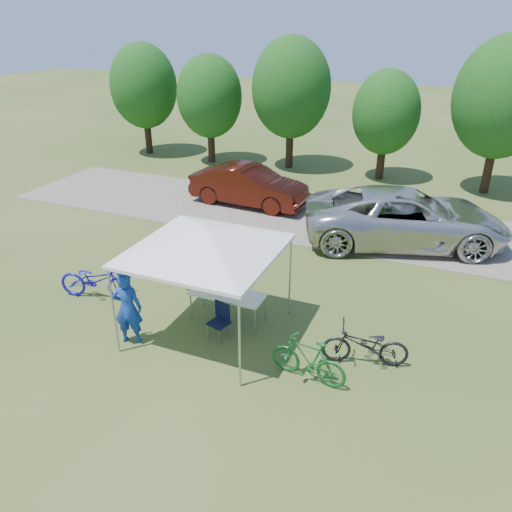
% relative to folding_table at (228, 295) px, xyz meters
% --- Properties ---
extents(ground, '(100.00, 100.00, 0.00)m').
position_rel_folding_table_xyz_m(ground, '(-0.20, -0.64, -0.70)').
color(ground, '#2D5119').
rests_on(ground, ground).
extents(gravel_strip, '(24.00, 5.00, 0.02)m').
position_rel_folding_table_xyz_m(gravel_strip, '(-0.20, 7.36, -0.69)').
color(gravel_strip, gray).
rests_on(gravel_strip, ground).
extents(canopy, '(4.53, 4.53, 3.00)m').
position_rel_folding_table_xyz_m(canopy, '(-0.20, -0.64, 1.95)').
color(canopy, '#A5A5AA').
rests_on(canopy, ground).
extents(treeline, '(24.89, 4.28, 6.30)m').
position_rel_folding_table_xyz_m(treeline, '(-0.50, 13.41, 2.83)').
color(treeline, '#382314').
rests_on(treeline, ground).
extents(folding_table, '(1.82, 0.76, 0.75)m').
position_rel_folding_table_xyz_m(folding_table, '(0.00, 0.00, 0.00)').
color(folding_table, white).
rests_on(folding_table, ground).
extents(folding_chair, '(0.52, 0.54, 0.84)m').
position_rel_folding_table_xyz_m(folding_chair, '(0.14, -0.68, -0.21)').
color(folding_chair, black).
rests_on(folding_chair, ground).
extents(cooler, '(0.47, 0.32, 0.34)m').
position_rel_folding_table_xyz_m(cooler, '(-0.39, -0.00, 0.22)').
color(cooler, white).
rests_on(cooler, folding_table).
extents(ice_cream_cup, '(0.09, 0.09, 0.07)m').
position_rel_folding_table_xyz_m(ice_cream_cup, '(0.37, -0.05, 0.08)').
color(ice_cream_cup, gold).
rests_on(ice_cream_cup, folding_table).
extents(cyclist, '(0.75, 0.61, 1.79)m').
position_rel_folding_table_xyz_m(cyclist, '(-1.68, -1.69, 0.19)').
color(cyclist, '#133AA0').
rests_on(cyclist, ground).
extents(bike_blue, '(2.13, 1.12, 1.07)m').
position_rel_folding_table_xyz_m(bike_blue, '(-3.69, -0.38, -0.17)').
color(bike_blue, '#1B14B3').
rests_on(bike_blue, ground).
extents(bike_green, '(1.71, 0.67, 1.00)m').
position_rel_folding_table_xyz_m(bike_green, '(2.50, -1.39, -0.21)').
color(bike_green, '#166428').
rests_on(bike_green, ground).
extents(bike_dark, '(1.94, 1.09, 0.97)m').
position_rel_folding_table_xyz_m(bike_dark, '(3.48, -0.44, -0.22)').
color(bike_dark, black).
rests_on(bike_dark, ground).
extents(minivan, '(7.07, 4.78, 1.80)m').
position_rel_folding_table_xyz_m(minivan, '(3.33, 6.42, 0.22)').
color(minivan, silver).
rests_on(minivan, gravel_strip).
extents(sedan, '(4.78, 1.93, 1.54)m').
position_rel_folding_table_xyz_m(sedan, '(-2.85, 7.87, 0.09)').
color(sedan, '#41120A').
rests_on(sedan, gravel_strip).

